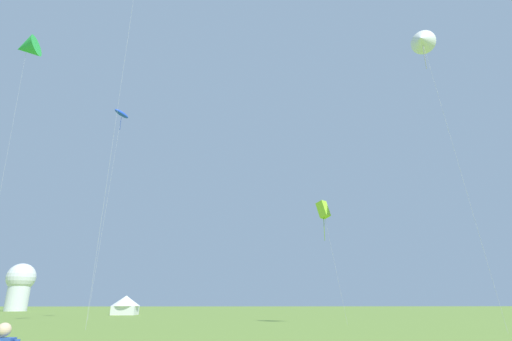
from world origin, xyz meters
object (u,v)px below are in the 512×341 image
at_px(kite_lime_box, 323,210).
at_px(kite_green_delta, 27,48).
at_px(kite_white_delta, 422,40).
at_px(observatory_dome, 20,284).
at_px(kite_blue_parafoil, 122,114).
at_px(festival_tent_right, 126,304).

relative_size(kite_lime_box, kite_green_delta, 0.35).
distance_m(kite_white_delta, observatory_dome, 98.63).
height_order(kite_blue_parafoil, festival_tent_right, kite_blue_parafoil).
xyz_separation_m(kite_green_delta, kite_blue_parafoil, (11.43, 4.97, -6.71)).
xyz_separation_m(kite_white_delta, kite_green_delta, (-44.23, 14.94, 8.04)).
distance_m(festival_tent_right, observatory_dome, 43.77).
bearing_deg(kite_lime_box, kite_white_delta, -52.29).
bearing_deg(kite_green_delta, kite_white_delta, -18.66).
xyz_separation_m(kite_blue_parafoil, observatory_dome, (-34.26, 49.83, -20.50)).
height_order(kite_white_delta, kite_green_delta, kite_green_delta).
height_order(kite_white_delta, festival_tent_right, kite_white_delta).
distance_m(kite_white_delta, kite_blue_parafoil, 38.39).
xyz_separation_m(kite_green_delta, festival_tent_right, (9.42, 25.53, -31.53)).
bearing_deg(kite_green_delta, kite_blue_parafoil, 23.48).
distance_m(kite_white_delta, kite_lime_box, 18.92).
height_order(festival_tent_right, observatory_dome, observatory_dome).
relative_size(kite_lime_box, festival_tent_right, 2.59).
bearing_deg(observatory_dome, kite_blue_parafoil, -55.49).
relative_size(kite_white_delta, kite_lime_box, 2.18).
xyz_separation_m(kite_lime_box, kite_green_delta, (-36.42, 4.84, 22.00)).
relative_size(kite_lime_box, observatory_dome, 1.13).
relative_size(kite_white_delta, observatory_dome, 2.46).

